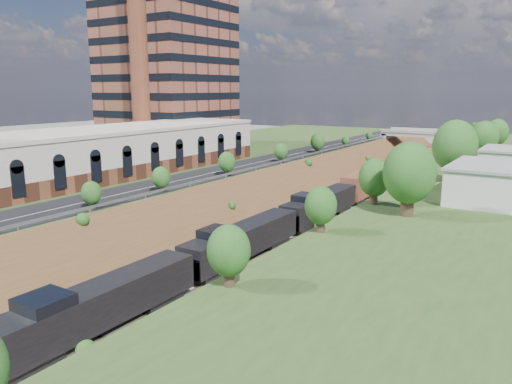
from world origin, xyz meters
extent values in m
cube|color=#2F4E20|center=(-33.00, 60.00, 2.50)|extent=(44.00, 180.00, 5.00)
cube|color=brown|center=(-11.00, 60.00, 0.00)|extent=(10.00, 180.00, 10.00)
cube|color=brown|center=(11.00, 60.00, 0.00)|extent=(10.00, 180.00, 10.00)
cube|color=gray|center=(-2.60, 60.00, 0.09)|extent=(1.58, 180.00, 0.18)
cube|color=gray|center=(2.60, 60.00, 0.09)|extent=(1.58, 180.00, 0.18)
cube|color=black|center=(-15.50, 60.00, 5.05)|extent=(8.00, 180.00, 0.10)
cube|color=#99999E|center=(-11.40, 60.00, 5.55)|extent=(0.06, 171.00, 0.30)
cube|color=brown|center=(-28.00, 38.00, 6.10)|extent=(14.00, 62.00, 2.20)
cube|color=beige|center=(-28.00, 38.00, 9.35)|extent=(14.00, 62.00, 4.30)
cube|color=beige|center=(-28.00, 38.00, 11.75)|extent=(14.30, 62.30, 0.50)
cube|color=brown|center=(-44.00, 72.00, 27.00)|extent=(22.00, 22.00, 44.00)
cylinder|color=brown|center=(-36.00, 56.00, 25.00)|extent=(3.20, 3.20, 40.00)
cube|color=gray|center=(-11.50, 122.00, 3.10)|extent=(1.50, 8.00, 6.20)
cube|color=gray|center=(11.50, 122.00, 3.10)|extent=(1.50, 8.00, 6.20)
cube|color=gray|center=(0.00, 122.00, 6.20)|extent=(24.00, 8.00, 1.00)
cube|color=gray|center=(0.00, 118.00, 7.00)|extent=(24.00, 0.30, 0.80)
cube|color=gray|center=(0.00, 126.00, 7.00)|extent=(24.00, 0.30, 0.80)
cube|color=silver|center=(23.50, 52.00, 7.00)|extent=(9.00, 12.00, 4.00)
cube|color=silver|center=(23.00, 74.00, 6.80)|extent=(8.00, 10.00, 3.60)
cylinder|color=#473323|center=(17.00, 40.00, 6.31)|extent=(1.30, 1.30, 2.62)
ellipsoid|color=#254F1C|center=(17.00, 40.00, 9.46)|extent=(5.25, 5.25, 6.30)
cylinder|color=#473323|center=(-11.80, 20.00, 5.61)|extent=(0.66, 0.66, 1.22)
ellipsoid|color=#254F1C|center=(-11.80, 20.00, 7.08)|extent=(2.45, 2.45, 2.94)
cube|color=black|center=(2.60, 6.78, 0.45)|extent=(2.40, 4.00, 0.90)
cube|color=black|center=(2.60, 12.68, 2.33)|extent=(2.97, 17.81, 2.86)
cube|color=black|center=(2.60, 5.28, 1.80)|extent=(2.73, 3.00, 1.80)
cube|color=silver|center=(2.60, 5.28, 2.80)|extent=(2.73, 3.00, 0.15)
cube|color=black|center=(2.60, 8.28, 4.10)|extent=(2.91, 3.10, 0.90)
cube|color=black|center=(2.60, 31.50, 2.33)|extent=(2.97, 17.81, 2.86)
cube|color=black|center=(2.60, 50.31, 2.33)|extent=(2.97, 17.81, 2.86)
cube|color=brown|center=(2.60, 91.90, 2.68)|extent=(2.97, 63.37, 3.56)
camera|label=1|loc=(30.47, -9.85, 17.72)|focal=35.00mm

